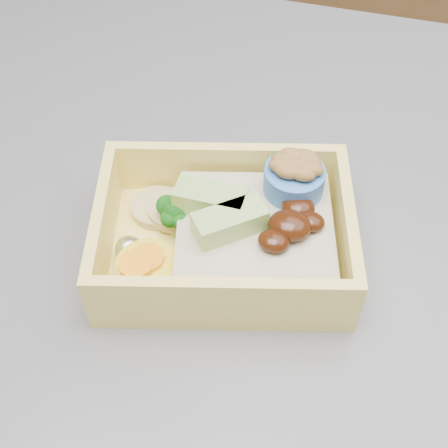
# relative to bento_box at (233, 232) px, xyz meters

# --- Properties ---
(bento_box) EXTENTS (0.20, 0.16, 0.06)m
(bento_box) POSITION_rel_bento_box_xyz_m (0.00, 0.00, 0.00)
(bento_box) COLOR #FFE369
(bento_box) RESTS_ON island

